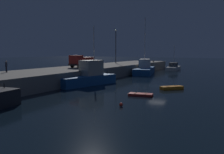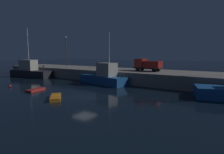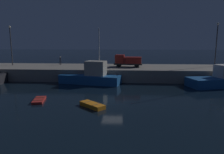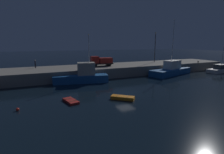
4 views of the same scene
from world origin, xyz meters
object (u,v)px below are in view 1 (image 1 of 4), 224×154
object	(u,v)px
fishing_boat_blue	(88,77)
dockworker	(6,66)
utility_truck	(82,61)
bollard_central	(153,61)
fishing_boat_white	(144,69)
fishing_boat_orange	(173,67)
rowboat_white_mid	(141,95)
mooring_buoy_near	(121,105)
lamp_post_east	(116,44)
dinghy_orange_near	(172,88)

from	to	relation	value
fishing_boat_blue	dockworker	xyz separation A→B (m)	(-8.04, 8.65, 1.91)
utility_truck	bollard_central	bearing A→B (deg)	-8.51
fishing_boat_white	fishing_boat_orange	world-z (taller)	fishing_boat_white
fishing_boat_blue	rowboat_white_mid	size ratio (longest dim) A/B	3.57
fishing_boat_blue	bollard_central	world-z (taller)	fishing_boat_blue
fishing_boat_white	mooring_buoy_near	bearing A→B (deg)	-161.29
fishing_boat_orange	dockworker	bearing A→B (deg)	164.64
rowboat_white_mid	lamp_post_east	size ratio (longest dim) A/B	0.36
fishing_boat_blue	utility_truck	xyz separation A→B (m)	(6.10, 5.75, 2.14)
fishing_boat_white	utility_truck	bearing A→B (deg)	158.25
fishing_boat_blue	bollard_central	size ratio (longest dim) A/B	21.92
dinghy_orange_near	utility_truck	distance (m)	19.14
mooring_buoy_near	dockworker	bearing A→B (deg)	82.63
fishing_boat_blue	fishing_boat_white	distance (m)	21.84
mooring_buoy_near	bollard_central	size ratio (longest dim) A/B	0.74
mooring_buoy_near	bollard_central	xyz separation A→B (m)	(44.17, 13.18, 2.26)
fishing_boat_blue	rowboat_white_mid	world-z (taller)	fishing_boat_blue
rowboat_white_mid	dockworker	xyz separation A→B (m)	(-3.49, 19.57, 3.03)
fishing_boat_white	fishing_boat_orange	xyz separation A→B (m)	(13.87, -2.85, -0.35)
bollard_central	fishing_boat_orange	bearing A→B (deg)	-66.44
fishing_boat_white	rowboat_white_mid	world-z (taller)	fishing_boat_white
bollard_central	utility_truck	bearing A→B (deg)	171.49
fishing_boat_orange	rowboat_white_mid	bearing A→B (deg)	-169.37
rowboat_white_mid	dockworker	distance (m)	20.11
bollard_central	fishing_boat_white	bearing A→B (deg)	-169.44
mooring_buoy_near	fishing_boat_white	bearing A→B (deg)	18.71
rowboat_white_mid	lamp_post_east	world-z (taller)	lamp_post_east
rowboat_white_mid	bollard_central	distance (m)	40.15
fishing_boat_white	mooring_buoy_near	world-z (taller)	fishing_boat_white
utility_truck	mooring_buoy_near	bearing A→B (deg)	-134.12
fishing_boat_orange	lamp_post_east	size ratio (longest dim) A/B	0.93
rowboat_white_mid	mooring_buoy_near	bearing A→B (deg)	-174.34
mooring_buoy_near	rowboat_white_mid	bearing A→B (deg)	5.66
fishing_boat_orange	dinghy_orange_near	xyz separation A→B (m)	(-33.58, -9.33, -0.54)
dinghy_orange_near	dockworker	distance (m)	23.83
fishing_boat_blue	mooring_buoy_near	bearing A→B (deg)	-132.74
fishing_boat_orange	mooring_buoy_near	bearing A→B (deg)	-170.02
fishing_boat_white	bollard_central	size ratio (longest dim) A/B	26.38
dinghy_orange_near	utility_truck	xyz separation A→B (m)	(3.97, 18.45, 3.19)
fishing_boat_orange	utility_truck	world-z (taller)	fishing_boat_orange
dockworker	mooring_buoy_near	bearing A→B (deg)	-97.37
fishing_boat_blue	dinghy_orange_near	distance (m)	12.91
lamp_post_east	bollard_central	xyz separation A→B (m)	(10.12, -6.33, -4.66)
fishing_boat_blue	rowboat_white_mid	xyz separation A→B (m)	(-4.55, -10.92, -1.12)
dinghy_orange_near	lamp_post_east	xyz separation A→B (m)	(21.27, 20.68, 6.88)
mooring_buoy_near	fishing_boat_blue	bearing A→B (deg)	47.26
rowboat_white_mid	fishing_boat_orange	bearing A→B (deg)	10.63
fishing_boat_orange	rowboat_white_mid	size ratio (longest dim) A/B	2.62
fishing_boat_orange	rowboat_white_mid	world-z (taller)	fishing_boat_orange
mooring_buoy_near	utility_truck	bearing A→B (deg)	45.88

